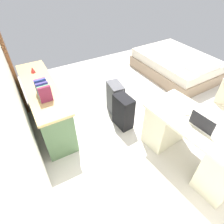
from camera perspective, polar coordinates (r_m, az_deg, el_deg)
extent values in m
plane|color=beige|center=(3.76, 12.42, 0.04)|extent=(5.42, 5.42, 0.00)
cube|color=white|center=(2.30, -29.26, 6.93)|extent=(4.33, 0.10, 2.62)
cube|color=brown|center=(3.89, -29.30, 15.08)|extent=(0.88, 0.05, 2.04)
cube|color=beige|center=(2.63, 25.26, -3.55)|extent=(1.50, 0.80, 0.04)
cube|color=beige|center=(3.04, 15.99, -3.41)|extent=(0.46, 0.63, 0.71)
cylinder|color=black|center=(3.66, 28.00, -5.86)|extent=(0.52, 0.52, 0.04)
cylinder|color=black|center=(3.54, 28.96, -3.72)|extent=(0.06, 0.06, 0.42)
cube|color=beige|center=(3.39, 30.31, -0.69)|extent=(0.57, 0.57, 0.08)
cube|color=#4C6B47|center=(3.42, -19.42, 1.74)|extent=(1.76, 0.44, 0.74)
cube|color=tan|center=(3.20, -20.97, 7.16)|extent=(1.80, 0.48, 0.04)
cube|color=#415B3C|center=(3.25, -13.29, -3.11)|extent=(0.67, 0.01, 0.26)
cube|color=#415B3C|center=(3.86, -17.13, 4.14)|extent=(0.67, 0.01, 0.26)
cube|color=gray|center=(5.07, 18.44, 12.39)|extent=(1.95, 1.46, 0.28)
cube|color=silver|center=(4.97, 19.03, 14.80)|extent=(1.88, 1.40, 0.20)
cube|color=white|center=(4.56, 25.50, 12.74)|extent=(0.50, 0.70, 0.10)
cube|color=black|center=(3.21, 3.45, 0.02)|extent=(0.37, 0.24, 0.61)
cube|color=#4C4C51|center=(3.49, 0.99, 4.08)|extent=(0.38, 0.26, 0.62)
cube|color=silver|center=(2.60, 26.24, -3.61)|extent=(0.33, 0.25, 0.02)
cube|color=black|center=(2.46, 25.60, -2.93)|extent=(0.31, 0.04, 0.19)
ellipsoid|color=white|center=(2.68, 21.89, -0.41)|extent=(0.07, 0.11, 0.03)
cube|color=maroon|center=(2.74, -19.53, 5.07)|extent=(0.04, 0.17, 0.24)
cube|color=#509560|center=(2.78, -19.71, 5.39)|extent=(0.04, 0.17, 0.23)
cube|color=#376DB5|center=(2.82, -19.83, 5.53)|extent=(0.04, 0.17, 0.20)
cube|color=#40367B|center=(2.84, -20.12, 6.28)|extent=(0.04, 0.17, 0.24)
cube|color=#96AE39|center=(2.89, -20.22, 6.36)|extent=(0.02, 0.17, 0.20)
cube|color=#498576|center=(2.92, -20.39, 6.67)|extent=(0.03, 0.17, 0.19)
cube|color=#31409B|center=(2.95, -20.64, 7.31)|extent=(0.03, 0.17, 0.23)
cube|color=#69315A|center=(2.98, -20.80, 7.62)|extent=(0.03, 0.17, 0.22)
cone|color=red|center=(3.58, -22.98, 11.73)|extent=(0.08, 0.08, 0.11)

